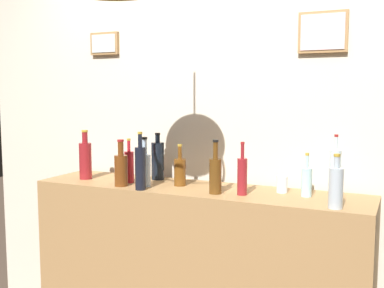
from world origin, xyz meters
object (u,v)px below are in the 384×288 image
(liquor_bottle_rum, at_px, (336,187))
(liquor_bottle_port, at_px, (180,171))
(liquor_bottle_whiskey, at_px, (215,174))
(liquor_bottle_amaro, at_px, (140,167))
(liquor_bottle_brandy, at_px, (158,160))
(liquor_bottle_tequila, at_px, (307,181))
(liquor_bottle_scotch, at_px, (335,172))
(liquor_bottle_gin, at_px, (129,166))
(liquor_bottle_vodka, at_px, (121,169))
(liquor_bottle_mezcal, at_px, (242,175))
(liquor_bottle_vermouth, at_px, (145,168))
(liquor_bottle_rye, at_px, (85,159))
(glass_tumbler_rocks, at_px, (282,184))

(liquor_bottle_rum, bearing_deg, liquor_bottle_port, 169.13)
(liquor_bottle_whiskey, distance_m, liquor_bottle_amaro, 0.41)
(liquor_bottle_brandy, bearing_deg, liquor_bottle_amaro, -78.33)
(liquor_bottle_port, bearing_deg, liquor_bottle_whiskey, -22.86)
(liquor_bottle_tequila, relative_size, liquor_bottle_scotch, 0.71)
(liquor_bottle_gin, relative_size, liquor_bottle_amaro, 0.82)
(liquor_bottle_vodka, xyz_separation_m, liquor_bottle_scotch, (1.13, 0.25, 0.02))
(liquor_bottle_whiskey, relative_size, liquor_bottle_vodka, 1.07)
(liquor_bottle_mezcal, relative_size, liquor_bottle_tequila, 1.23)
(liquor_bottle_port, bearing_deg, liquor_bottle_gin, -171.90)
(liquor_bottle_vodka, bearing_deg, liquor_bottle_vermouth, 20.04)
(liquor_bottle_whiskey, relative_size, liquor_bottle_rum, 1.13)
(liquor_bottle_mezcal, height_order, liquor_bottle_rum, liquor_bottle_mezcal)
(liquor_bottle_whiskey, bearing_deg, liquor_bottle_rye, 176.51)
(liquor_bottle_vodka, height_order, liquor_bottle_rye, liquor_bottle_rye)
(liquor_bottle_scotch, xyz_separation_m, liquor_bottle_rye, (-1.45, -0.16, -0.00))
(liquor_bottle_gin, xyz_separation_m, liquor_bottle_vodka, (0.01, -0.10, 0.00))
(liquor_bottle_gin, xyz_separation_m, liquor_bottle_brandy, (0.10, 0.16, 0.02))
(liquor_bottle_mezcal, distance_m, liquor_bottle_brandy, 0.64)
(liquor_bottle_mezcal, height_order, liquor_bottle_scotch, liquor_bottle_scotch)
(liquor_bottle_gin, bearing_deg, liquor_bottle_vermouth, -22.55)
(liquor_bottle_rye, bearing_deg, liquor_bottle_rum, -4.27)
(liquor_bottle_whiskey, bearing_deg, glass_tumbler_rocks, 29.58)
(liquor_bottle_port, height_order, glass_tumbler_rocks, liquor_bottle_port)
(liquor_bottle_scotch, relative_size, liquor_bottle_amaro, 1.00)
(liquor_bottle_gin, xyz_separation_m, liquor_bottle_scotch, (1.15, 0.14, 0.02))
(liquor_bottle_mezcal, xyz_separation_m, liquor_bottle_whiskey, (-0.14, -0.03, 0.00))
(liquor_bottle_rum, relative_size, liquor_bottle_scotch, 0.80)
(liquor_bottle_rum, bearing_deg, liquor_bottle_whiskey, 174.61)
(liquor_bottle_port, height_order, liquor_bottle_rum, liquor_bottle_rum)
(liquor_bottle_scotch, bearing_deg, liquor_bottle_mezcal, -157.78)
(liquor_bottle_whiskey, bearing_deg, liquor_bottle_mezcal, 12.87)
(liquor_bottle_rum, relative_size, liquor_bottle_vodka, 0.95)
(liquor_bottle_port, xyz_separation_m, glass_tumbler_rocks, (0.57, 0.07, -0.04))
(liquor_bottle_whiskey, distance_m, liquor_bottle_scotch, 0.61)
(liquor_bottle_rum, height_order, liquor_bottle_amaro, liquor_bottle_amaro)
(liquor_bottle_tequila, relative_size, glass_tumbler_rocks, 2.47)
(liquor_bottle_mezcal, xyz_separation_m, liquor_bottle_vodka, (-0.70, -0.07, -0.00))
(liquor_bottle_port, xyz_separation_m, liquor_bottle_scotch, (0.84, 0.10, 0.04))
(liquor_bottle_rum, xyz_separation_m, liquor_bottle_scotch, (-0.04, 0.27, 0.02))
(liquor_bottle_tequila, xyz_separation_m, liquor_bottle_rum, (0.17, -0.19, 0.02))
(liquor_bottle_port, xyz_separation_m, liquor_bottle_whiskey, (0.26, -0.11, 0.02))
(liquor_bottle_scotch, height_order, liquor_bottle_rye, liquor_bottle_scotch)
(liquor_bottle_gin, height_order, liquor_bottle_rye, liquor_bottle_rye)
(liquor_bottle_vermouth, xyz_separation_m, liquor_bottle_port, (0.17, 0.10, -0.02))
(liquor_bottle_vermouth, xyz_separation_m, glass_tumbler_rocks, (0.74, 0.17, -0.06))
(liquor_bottle_whiskey, xyz_separation_m, liquor_bottle_rye, (-0.88, 0.05, 0.02))
(liquor_bottle_gin, bearing_deg, liquor_bottle_brandy, 57.20)
(liquor_bottle_rum, bearing_deg, liquor_bottle_vermouth, 176.41)
(liquor_bottle_gin, height_order, liquor_bottle_vodka, liquor_bottle_vodka)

